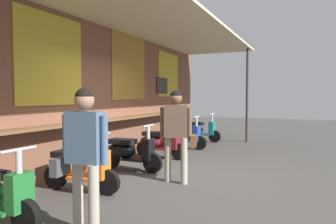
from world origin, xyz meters
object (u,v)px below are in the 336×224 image
(scooter_black, at_px, (128,152))
(scooter_teal, at_px, (198,130))
(scooter_blue, at_px, (181,135))
(scooter_maroon, at_px, (158,142))
(shopper_browsing, at_px, (177,127))
(scooter_orange, at_px, (76,168))
(shopper_with_handbag, at_px, (84,146))

(scooter_black, distance_m, scooter_teal, 4.60)
(scooter_blue, bearing_deg, scooter_black, -87.51)
(scooter_black, relative_size, scooter_maroon, 1.00)
(shopper_browsing, bearing_deg, scooter_maroon, 18.01)
(scooter_orange, height_order, scooter_maroon, same)
(scooter_orange, bearing_deg, scooter_teal, 86.13)
(scooter_black, bearing_deg, scooter_orange, -90.53)
(scooter_blue, bearing_deg, shopper_with_handbag, -76.30)
(scooter_orange, relative_size, scooter_teal, 1.00)
(scooter_maroon, bearing_deg, shopper_with_handbag, -71.39)
(scooter_teal, relative_size, shopper_browsing, 0.85)
(scooter_teal, distance_m, shopper_with_handbag, 7.54)
(scooter_orange, bearing_deg, scooter_black, 86.14)
(scooter_blue, xyz_separation_m, shopper_browsing, (-3.48, -1.30, 0.61))
(scooter_orange, relative_size, shopper_browsing, 0.85)
(scooter_maroon, distance_m, shopper_browsing, 2.39)
(shopper_with_handbag, distance_m, shopper_browsing, 2.37)
(scooter_maroon, height_order, shopper_browsing, shopper_browsing)
(scooter_maroon, distance_m, scooter_blue, 1.56)
(scooter_black, distance_m, shopper_browsing, 1.51)
(scooter_black, bearing_deg, shopper_browsing, -20.07)
(scooter_black, bearing_deg, scooter_blue, 89.47)
(scooter_blue, relative_size, shopper_browsing, 0.85)
(scooter_maroon, height_order, shopper_with_handbag, shopper_with_handbag)
(scooter_teal, bearing_deg, scooter_black, -88.31)
(scooter_orange, distance_m, shopper_with_handbag, 1.80)
(scooter_maroon, xyz_separation_m, scooter_teal, (3.15, 0.00, 0.00))
(scooter_blue, bearing_deg, scooter_teal, 92.49)
(scooter_maroon, xyz_separation_m, scooter_blue, (1.56, 0.00, 0.00))
(scooter_black, xyz_separation_m, shopper_with_handbag, (-2.83, -1.16, 0.61))
(scooter_black, relative_size, scooter_teal, 1.00)
(shopper_browsing, bearing_deg, shopper_with_handbag, 160.53)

